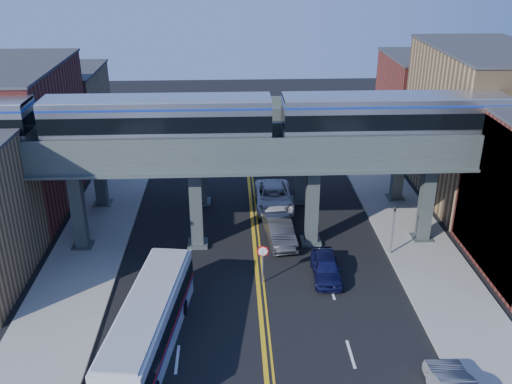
# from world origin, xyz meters

# --- Properties ---
(ground) EXTENTS (120.00, 120.00, 0.00)m
(ground) POSITION_xyz_m (0.00, 0.00, 0.00)
(ground) COLOR black
(ground) RESTS_ON ground
(sidewalk_west) EXTENTS (5.00, 70.00, 0.16)m
(sidewalk_west) POSITION_xyz_m (-11.50, 10.00, 0.08)
(sidewalk_west) COLOR gray
(sidewalk_west) RESTS_ON ground
(sidewalk_east) EXTENTS (5.00, 70.00, 0.16)m
(sidewalk_east) POSITION_xyz_m (11.50, 10.00, 0.08)
(sidewalk_east) COLOR gray
(sidewalk_east) RESTS_ON ground
(building_west_b) EXTENTS (8.00, 14.00, 11.00)m
(building_west_b) POSITION_xyz_m (-18.50, 16.00, 5.50)
(building_west_b) COLOR maroon
(building_west_b) RESTS_ON ground
(building_west_c) EXTENTS (8.00, 10.00, 8.00)m
(building_west_c) POSITION_xyz_m (-18.50, 29.00, 4.00)
(building_west_c) COLOR olive
(building_west_c) RESTS_ON ground
(building_east_b) EXTENTS (8.00, 14.00, 12.00)m
(building_east_b) POSITION_xyz_m (18.50, 16.00, 6.00)
(building_east_b) COLOR olive
(building_east_b) RESTS_ON ground
(building_east_c) EXTENTS (8.00, 10.00, 9.00)m
(building_east_c) POSITION_xyz_m (18.50, 29.00, 4.50)
(building_east_c) COLOR maroon
(building_east_c) RESTS_ON ground
(mural_panel) EXTENTS (0.10, 9.50, 9.50)m
(mural_panel) POSITION_xyz_m (14.55, 4.00, 4.75)
(mural_panel) COLOR #2A9EB7
(mural_panel) RESTS_ON ground
(elevated_viaduct_near) EXTENTS (52.00, 3.60, 7.40)m
(elevated_viaduct_near) POSITION_xyz_m (0.00, 8.00, 6.47)
(elevated_viaduct_near) COLOR #39423F
(elevated_viaduct_near) RESTS_ON ground
(elevated_viaduct_far) EXTENTS (52.00, 3.60, 7.40)m
(elevated_viaduct_far) POSITION_xyz_m (0.00, 15.00, 6.47)
(elevated_viaduct_far) COLOR #39423F
(elevated_viaduct_far) RESTS_ON ground
(transit_train) EXTENTS (44.98, 2.82, 3.28)m
(transit_train) POSITION_xyz_m (-6.18, 8.00, 9.18)
(transit_train) COLOR black
(transit_train) RESTS_ON elevated_viaduct_near
(stop_sign) EXTENTS (0.76, 0.09, 2.63)m
(stop_sign) POSITION_xyz_m (0.30, 3.00, 1.76)
(stop_sign) COLOR slate
(stop_sign) RESTS_ON ground
(traffic_signal) EXTENTS (0.15, 0.18, 4.10)m
(traffic_signal) POSITION_xyz_m (9.20, 6.00, 2.30)
(traffic_signal) COLOR slate
(traffic_signal) RESTS_ON ground
(transit_bus) EXTENTS (3.93, 11.27, 2.84)m
(transit_bus) POSITION_xyz_m (-5.95, -3.01, 1.46)
(transit_bus) COLOR silver
(transit_bus) RESTS_ON ground
(car_lane_a) EXTENTS (1.88, 4.40, 1.48)m
(car_lane_a) POSITION_xyz_m (4.36, 3.42, 0.74)
(car_lane_a) COLOR #10123D
(car_lane_a) RESTS_ON ground
(car_lane_b) EXTENTS (2.25, 5.17, 1.65)m
(car_lane_b) POSITION_xyz_m (1.80, 8.30, 0.83)
(car_lane_b) COLOR #28282A
(car_lane_b) RESTS_ON ground
(car_lane_c) EXTENTS (2.92, 6.29, 1.75)m
(car_lane_c) POSITION_xyz_m (1.80, 14.01, 0.87)
(car_lane_c) COLOR silver
(car_lane_c) RESTS_ON ground
(car_lane_d) EXTENTS (2.98, 5.89, 1.64)m
(car_lane_d) POSITION_xyz_m (2.20, 23.50, 0.82)
(car_lane_d) COLOR silver
(car_lane_d) RESTS_ON ground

